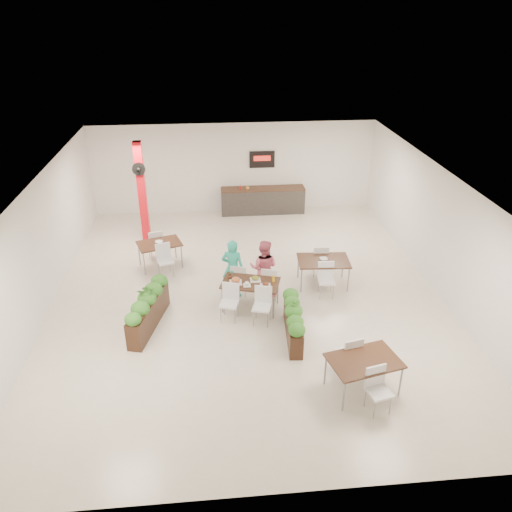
{
  "coord_description": "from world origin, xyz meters",
  "views": [
    {
      "loc": [
        -0.85,
        -11.22,
        6.99
      ],
      "look_at": [
        0.23,
        0.09,
        1.1
      ],
      "focal_mm": 35.0,
      "sensor_mm": 36.0,
      "label": 1
    }
  ],
  "objects": [
    {
      "name": "side_table_c",
      "position": [
        1.97,
        -3.8,
        0.64
      ],
      "size": [
        1.53,
        1.67,
        0.92
      ],
      "rotation": [
        0.0,
        0.0,
        0.24
      ],
      "color": "black",
      "rests_on": "ground"
    },
    {
      "name": "diner_woman",
      "position": [
        0.42,
        0.03,
        0.78
      ],
      "size": [
        0.89,
        0.78,
        1.55
      ],
      "primitive_type": "imported",
      "rotation": [
        0.0,
        0.0,
        2.85
      ],
      "color": "#DB617A",
      "rests_on": "ground"
    },
    {
      "name": "side_table_a",
      "position": [
        -2.4,
        1.84,
        0.63
      ],
      "size": [
        1.4,
        1.67,
        0.92
      ],
      "rotation": [
        0.0,
        0.0,
        0.32
      ],
      "color": "black",
      "rests_on": "ground"
    },
    {
      "name": "diner_man",
      "position": [
        -0.38,
        0.03,
        0.8
      ],
      "size": [
        0.67,
        0.54,
        1.61
      ],
      "primitive_type": "imported",
      "rotation": [
        0.0,
        0.0,
        2.85
      ],
      "color": "teal",
      "rests_on": "ground"
    },
    {
      "name": "ground",
      "position": [
        0.0,
        0.0,
        0.0
      ],
      "size": [
        12.0,
        12.0,
        0.0
      ],
      "primitive_type": "plane",
      "color": "beige",
      "rests_on": "ground"
    },
    {
      "name": "room_shell",
      "position": [
        0.0,
        0.0,
        2.01
      ],
      "size": [
        10.1,
        12.1,
        3.22
      ],
      "color": "white",
      "rests_on": "ground"
    },
    {
      "name": "planter_left",
      "position": [
        -2.45,
        -1.17,
        0.53
      ],
      "size": [
        0.84,
        2.09,
        1.13
      ],
      "rotation": [
        0.0,
        0.0,
        1.32
      ],
      "color": "black",
      "rests_on": "ground"
    },
    {
      "name": "planter_right",
      "position": [
        0.89,
        -1.9,
        0.49
      ],
      "size": [
        0.5,
        1.87,
        0.98
      ],
      "rotation": [
        0.0,
        0.0,
        1.5
      ],
      "color": "black",
      "rests_on": "ground"
    },
    {
      "name": "service_counter",
      "position": [
        1.0,
        5.65,
        0.49
      ],
      "size": [
        3.0,
        0.64,
        2.2
      ],
      "color": "#2A2825",
      "rests_on": "ground"
    },
    {
      "name": "main_table",
      "position": [
        0.01,
        -0.62,
        0.64
      ],
      "size": [
        1.63,
        1.9,
        0.92
      ],
      "rotation": [
        0.0,
        0.0,
        -0.29
      ],
      "color": "black",
      "rests_on": "ground"
    },
    {
      "name": "side_table_b",
      "position": [
        2.07,
        0.36,
        0.64
      ],
      "size": [
        1.43,
        1.64,
        0.92
      ],
      "rotation": [
        0.0,
        0.0,
        -0.06
      ],
      "color": "black",
      "rests_on": "ground"
    },
    {
      "name": "red_column",
      "position": [
        -3.0,
        3.79,
        1.64
      ],
      "size": [
        0.4,
        0.41,
        3.2
      ],
      "color": "red",
      "rests_on": "ground"
    }
  ]
}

